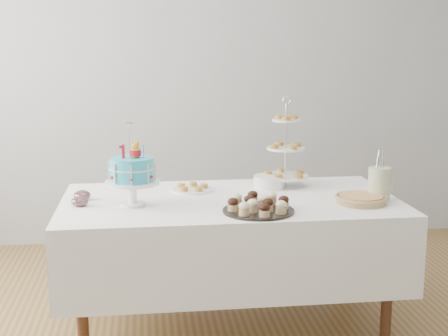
{
  "coord_description": "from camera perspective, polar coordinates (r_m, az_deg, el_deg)",
  "views": [
    {
      "loc": [
        -0.47,
        -3.14,
        1.64
      ],
      "look_at": [
        -0.04,
        0.3,
        0.95
      ],
      "focal_mm": 50.0,
      "sensor_mm": 36.0,
      "label": 1
    }
  ],
  "objects": [
    {
      "name": "table",
      "position": [
        3.65,
        0.55,
        -6.29
      ],
      "size": [
        1.92,
        1.02,
        0.77
      ],
      "color": "white",
      "rests_on": "floor"
    },
    {
      "name": "tiered_stand",
      "position": [
        3.88,
        5.67,
        1.75
      ],
      "size": [
        0.29,
        0.29,
        0.56
      ],
      "color": "silver",
      "rests_on": "table"
    },
    {
      "name": "utensil_pitcher",
      "position": [
        3.65,
        14.03,
        -1.28
      ],
      "size": [
        0.13,
        0.13,
        0.28
      ],
      "rotation": [
        0.0,
        0.0,
        -0.4
      ],
      "color": "#EFE3CE",
      "rests_on": "table"
    },
    {
      "name": "birthday_cake",
      "position": [
        3.44,
        -8.38,
        -1.42
      ],
      "size": [
        0.3,
        0.3,
        0.46
      ],
      "rotation": [
        0.0,
        0.0,
        -0.02
      ],
      "color": "white",
      "rests_on": "table"
    },
    {
      "name": "pie",
      "position": [
        3.56,
        12.42,
        -2.75
      ],
      "size": [
        0.29,
        0.29,
        0.05
      ],
      "color": "tan",
      "rests_on": "table"
    },
    {
      "name": "pastry_plate",
      "position": [
        3.78,
        -2.92,
        -1.85
      ],
      "size": [
        0.25,
        0.25,
        0.04
      ],
      "color": "white",
      "rests_on": "table"
    },
    {
      "name": "jam_bowl_b",
      "position": [
        3.64,
        -12.84,
        -2.46
      ],
      "size": [
        0.1,
        0.1,
        0.06
      ],
      "color": "silver",
      "rests_on": "table"
    },
    {
      "name": "jam_bowl_a",
      "position": [
        3.5,
        -13.05,
        -3.0
      ],
      "size": [
        0.09,
        0.09,
        0.06
      ],
      "color": "silver",
      "rests_on": "table"
    },
    {
      "name": "walls",
      "position": [
        3.19,
        1.31,
        6.01
      ],
      "size": [
        5.04,
        4.04,
        2.7
      ],
      "color": "#9C9FA1",
      "rests_on": "floor"
    },
    {
      "name": "cupcake_tray",
      "position": [
        3.3,
        3.17,
        -3.32
      ],
      "size": [
        0.38,
        0.38,
        0.09
      ],
      "color": "black",
      "rests_on": "table"
    },
    {
      "name": "plate_stack",
      "position": [
        3.86,
        4.15,
        -1.26
      ],
      "size": [
        0.19,
        0.19,
        0.08
      ],
      "color": "white",
      "rests_on": "table"
    }
  ]
}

